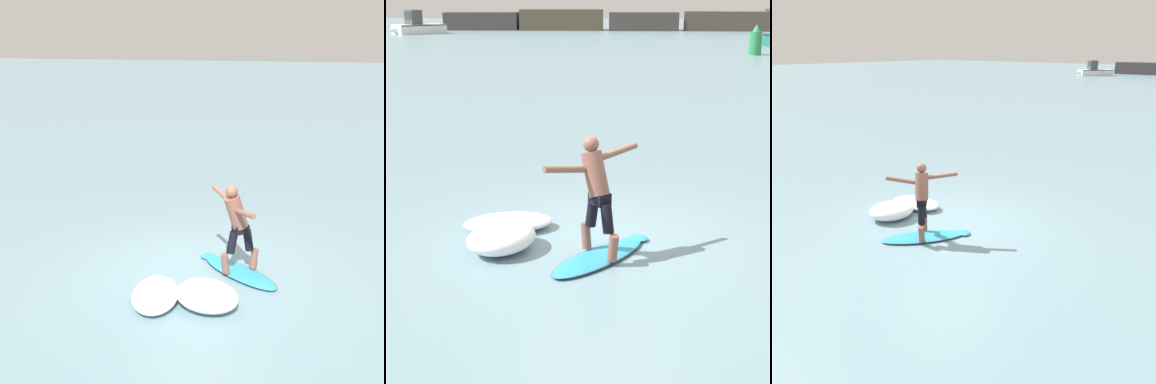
% 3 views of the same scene
% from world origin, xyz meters
% --- Properties ---
extents(ground_plane, '(200.00, 200.00, 0.00)m').
position_xyz_m(ground_plane, '(0.00, 0.00, 0.00)').
color(ground_plane, '#7193A1').
extents(surfboard, '(1.53, 1.86, 0.21)m').
position_xyz_m(surfboard, '(0.04, -0.72, 0.04)').
color(surfboard, '#2F9EC5').
rests_on(surfboard, ground).
extents(surfer, '(1.22, 1.08, 1.62)m').
position_xyz_m(surfer, '(-0.03, -0.68, 1.01)').
color(surfer, brown).
rests_on(surfer, surfboard).
extents(small_boat_offshore, '(5.08, 4.96, 3.14)m').
position_xyz_m(small_boat_offshore, '(-19.86, 53.51, 0.68)').
color(small_boat_offshore, white).
rests_on(small_boat_offshore, ground).
extents(wave_foam_at_tail, '(1.28, 1.37, 0.40)m').
position_xyz_m(wave_foam_at_tail, '(-1.36, -0.54, 0.20)').
color(wave_foam_at_tail, white).
rests_on(wave_foam_at_tail, ground).
extents(wave_foam_at_nose, '(1.51, 1.10, 0.24)m').
position_xyz_m(wave_foam_at_nose, '(-1.43, 0.31, 0.12)').
color(wave_foam_at_nose, white).
rests_on(wave_foam_at_nose, ground).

